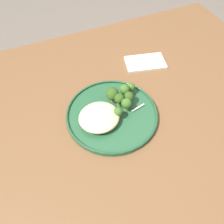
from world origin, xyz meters
name	(u,v)px	position (x,y,z in m)	size (l,w,h in m)	color
ground	(111,198)	(0.00, 0.00, 0.00)	(6.00, 6.00, 0.00)	#665B51
wooden_dining_table	(111,136)	(0.00, 0.00, 0.66)	(1.40, 1.00, 0.74)	brown
dinner_plate	(112,114)	(-0.01, -0.02, 0.75)	(0.29, 0.29, 0.02)	#235133
noodle_bed	(99,117)	(0.03, -0.01, 0.77)	(0.13, 0.12, 0.04)	beige
seared_scallop_half_hidden	(105,113)	(0.01, -0.03, 0.76)	(0.03, 0.03, 0.01)	#E5C689
seared_scallop_tilted_round	(84,122)	(0.08, -0.02, 0.76)	(0.03, 0.03, 0.02)	#DBB77A
seared_scallop_right_edge	(107,121)	(0.02, 0.00, 0.76)	(0.02, 0.02, 0.01)	#DBB77A
seared_scallop_center_golden	(111,112)	(-0.01, -0.02, 0.76)	(0.03, 0.03, 0.02)	beige
seared_scallop_rear_pale	(93,120)	(0.05, -0.01, 0.76)	(0.03, 0.03, 0.02)	#DBB77A
broccoli_floret_beside_noodles	(129,97)	(-0.08, -0.04, 0.78)	(0.03, 0.03, 0.05)	#89A356
broccoli_floret_left_leaning	(131,88)	(-0.11, -0.08, 0.78)	(0.03, 0.03, 0.04)	#7A994C
broccoli_floret_near_rim	(119,99)	(-0.05, -0.04, 0.78)	(0.03, 0.03, 0.05)	#7A994C
broccoli_floret_center_pile	(118,112)	(-0.02, 0.00, 0.78)	(0.03, 0.03, 0.04)	#7A994C
broccoli_floret_tall_stalk	(112,94)	(-0.04, -0.07, 0.79)	(0.04, 0.04, 0.06)	#7A994C
broccoli_floret_small_sprig	(125,90)	(-0.08, -0.07, 0.79)	(0.03, 0.03, 0.06)	#89A356
broccoli_floret_rear_charred	(127,104)	(-0.06, -0.02, 0.78)	(0.03, 0.03, 0.05)	#89A356
onion_sliver_long_sliver	(119,101)	(-0.06, -0.06, 0.75)	(0.04, 0.01, 0.00)	silver
onion_sliver_short_strip	(138,108)	(-0.10, -0.01, 0.75)	(0.05, 0.01, 0.00)	silver
folded_napkin	(145,62)	(-0.23, -0.20, 0.74)	(0.15, 0.09, 0.01)	silver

